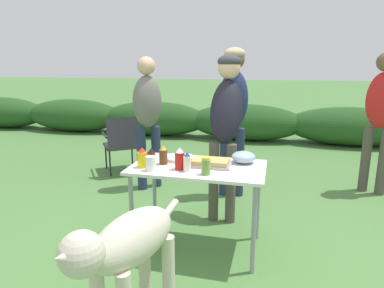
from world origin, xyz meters
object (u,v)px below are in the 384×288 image
bbq_sauce_bottle (151,158)px  mustard_bottle (142,158)px  food_tray (211,163)px  ketchup_bottle (180,159)px  standing_person_in_red_jacket (381,110)px  camp_chair_green_behind_table (122,142)px  relish_jar (206,166)px  dog (127,248)px  standing_person_with_beanie (233,104)px  folding_table (198,175)px  paper_cup_stack (151,164)px  plate_stack (180,158)px  mayo_bottle (187,162)px  standing_person_in_olive_jacket (226,115)px  standing_person_in_navy_coat (148,111)px  beer_bottle (163,155)px

bbq_sauce_bottle → mustard_bottle: size_ratio=0.98×
food_tray → mustard_bottle: mustard_bottle is taller
ketchup_bottle → mustard_bottle: ketchup_bottle is taller
standing_person_in_red_jacket → camp_chair_green_behind_table: (-3.32, -0.02, -0.56)m
relish_jar → dog: relish_jar is taller
ketchup_bottle → standing_person_with_beanie: (0.24, 1.40, 0.28)m
folding_table → paper_cup_stack: paper_cup_stack is taller
food_tray → folding_table: bearing=-163.6°
mustard_bottle → dog: size_ratio=0.16×
plate_stack → mustard_bottle: (-0.23, -0.29, 0.07)m
standing_person_in_red_jacket → mustard_bottle: bearing=-112.9°
mayo_bottle → dog: mayo_bottle is taller
paper_cup_stack → standing_person_in_olive_jacket: 1.04m
standing_person_in_navy_coat → dog: standing_person_in_navy_coat is taller
food_tray → standing_person_in_red_jacket: standing_person_in_red_jacket is taller
folding_table → mustard_bottle: size_ratio=6.65×
relish_jar → plate_stack: bearing=131.3°
mayo_bottle → dog: size_ratio=0.15×
food_tray → relish_jar: bearing=-88.1°
standing_person_in_olive_jacket → standing_person_in_navy_coat: standing_person_in_olive_jacket is taller
beer_bottle → standing_person_with_beanie: standing_person_with_beanie is taller
ketchup_bottle → standing_person_in_navy_coat: (-0.81, 1.41, 0.16)m
food_tray → relish_jar: relish_jar is taller
folding_table → relish_jar: (0.11, -0.20, 0.14)m
beer_bottle → mustard_bottle: 0.19m
standing_person_in_olive_jacket → camp_chair_green_behind_table: 2.06m
paper_cup_stack → bbq_sauce_bottle: (-0.03, 0.09, 0.02)m
beer_bottle → standing_person_in_olive_jacket: 0.85m
ketchup_bottle → standing_person_in_olive_jacket: 0.88m
beer_bottle → relish_jar: 0.45m
folding_table → relish_jar: size_ratio=8.02×
paper_cup_stack → standing_person_with_beanie: standing_person_with_beanie is taller
ketchup_bottle → standing_person_in_red_jacket: bearing=44.8°
beer_bottle → standing_person_in_olive_jacket: standing_person_in_olive_jacket is taller
mayo_bottle → standing_person_in_olive_jacket: standing_person_in_olive_jacket is taller
plate_stack → beer_bottle: size_ratio=1.64×
food_tray → mayo_bottle: 0.25m
food_tray → bbq_sauce_bottle: (-0.46, -0.15, 0.05)m
mustard_bottle → ketchup_bottle: bearing=3.4°
ketchup_bottle → mayo_bottle: bearing=-26.7°
relish_jar → camp_chair_green_behind_table: relish_jar is taller
plate_stack → camp_chair_green_behind_table: bearing=129.4°
paper_cup_stack → camp_chair_green_behind_table: size_ratio=0.14×
plate_stack → standing_person_in_navy_coat: size_ratio=0.16×
food_tray → plate_stack: bearing=158.0°
folding_table → plate_stack: (-0.20, 0.15, 0.09)m
relish_jar → mayo_bottle: bearing=165.8°
standing_person_in_olive_jacket → ketchup_bottle: bearing=-104.8°
folding_table → standing_person_with_beanie: (0.12, 1.28, 0.45)m
mustard_bottle → standing_person_in_red_jacket: standing_person_in_red_jacket is taller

